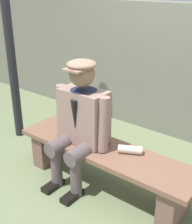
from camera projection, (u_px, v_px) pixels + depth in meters
ground_plane at (104, 185)px, 3.01m from camera, size 30.00×30.00×0.00m
bench at (104, 161)px, 2.89m from camera, size 1.84×0.47×0.42m
seated_man at (80, 120)px, 2.83m from camera, size 0.63×0.59×1.24m
rolled_magazine at (130, 150)px, 2.75m from camera, size 0.23×0.17×0.08m
stadium_wall at (176, 73)px, 3.75m from camera, size 12.00×0.24×1.65m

